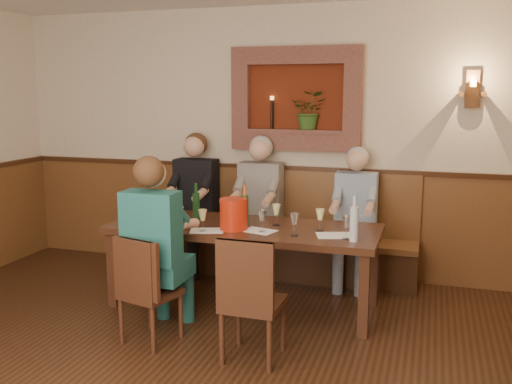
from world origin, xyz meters
TOP-DOWN VIEW (x-y plane):
  - room_shell at (0.00, 0.00)m, footprint 6.04×6.04m
  - wainscoting at (0.00, -0.00)m, footprint 6.02×6.02m
  - wall_niche at (0.24, 2.94)m, footprint 1.36×0.30m
  - wall_sconce at (1.90, 2.93)m, footprint 0.25×0.20m
  - dining_table at (0.00, 1.85)m, footprint 2.40×0.90m
  - bench at (0.00, 2.79)m, footprint 3.00×0.45m
  - chair_near_left at (-0.46, 0.91)m, footprint 0.46×0.46m
  - chair_near_right at (0.40, 0.87)m, footprint 0.42×0.42m
  - person_bench_left at (-0.85, 2.69)m, footprint 0.45×0.55m
  - person_bench_mid at (-0.12, 2.69)m, footprint 0.44×0.54m
  - person_bench_right at (0.87, 2.69)m, footprint 0.41×0.50m
  - person_chair_front at (-0.46, 1.07)m, footprint 0.43×0.53m
  - spittoon_bucket at (-0.03, 1.68)m, footprint 0.32×0.32m
  - wine_bottle_green_a at (0.03, 1.79)m, footprint 0.08×0.08m
  - wine_bottle_green_b at (-0.46, 1.85)m, footprint 0.08×0.08m
  - water_bottle at (1.01, 1.60)m, footprint 0.08×0.08m
  - tasting_sheet_a at (-0.71, 1.79)m, footprint 0.35×0.28m
  - tasting_sheet_b at (0.19, 1.70)m, footprint 0.33×0.27m
  - tasting_sheet_c at (0.84, 1.74)m, footprint 0.36×0.31m
  - tasting_sheet_d at (-0.24, 1.57)m, footprint 0.33×0.28m
  - wine_glass_0 at (-0.95, 1.71)m, footprint 0.08×0.08m
  - wine_glass_1 at (-0.71, 1.92)m, footprint 0.08×0.08m
  - wine_glass_2 at (-0.51, 1.60)m, footprint 0.08×0.08m
  - wine_glass_3 at (-0.25, 2.00)m, footprint 0.08×0.08m
  - wine_glass_4 at (0.02, 1.75)m, footprint 0.08×0.08m
  - wine_glass_5 at (0.28, 1.94)m, footprint 0.08×0.08m
  - wine_glass_6 at (0.52, 1.63)m, footprint 0.08×0.08m
  - wine_glass_7 at (0.69, 1.86)m, footprint 0.08×0.08m
  - wine_glass_8 at (0.94, 1.65)m, footprint 0.08×0.08m
  - wine_glass_9 at (-0.26, 1.54)m, footprint 0.08×0.08m
  - wine_glass_10 at (-0.65, 1.66)m, footprint 0.08×0.08m
  - wine_glass_11 at (0.23, 1.67)m, footprint 0.08×0.08m

SIDE VIEW (x-z plane):
  - chair_near_left at x=-0.46m, z-range -0.18..0.68m
  - chair_near_right at x=0.40m, z-range -0.20..0.74m
  - bench at x=0.00m, z-range -0.23..0.88m
  - person_bench_right at x=0.87m, z-range -0.12..1.27m
  - wainscoting at x=0.00m, z-range 0.01..1.16m
  - person_chair_front at x=-0.46m, z-range -0.12..1.33m
  - person_bench_mid at x=-0.12m, z-range -0.12..1.35m
  - person_bench_left at x=-0.85m, z-range -0.13..1.37m
  - dining_table at x=0.00m, z-range 0.30..1.05m
  - tasting_sheet_a at x=-0.71m, z-range 0.75..0.75m
  - tasting_sheet_b at x=0.19m, z-range 0.75..0.75m
  - tasting_sheet_c at x=0.84m, z-range 0.75..0.75m
  - tasting_sheet_d at x=-0.24m, z-range 0.75..0.75m
  - wine_glass_0 at x=-0.95m, z-range 0.75..0.94m
  - wine_glass_1 at x=-0.71m, z-range 0.75..0.94m
  - wine_glass_2 at x=-0.51m, z-range 0.75..0.94m
  - wine_glass_3 at x=-0.25m, z-range 0.75..0.94m
  - wine_glass_4 at x=0.02m, z-range 0.75..0.94m
  - wine_glass_5 at x=0.28m, z-range 0.75..0.94m
  - wine_glass_6 at x=0.52m, z-range 0.75..0.94m
  - wine_glass_7 at x=0.69m, z-range 0.75..0.94m
  - wine_glass_8 at x=0.94m, z-range 0.75..0.94m
  - wine_glass_9 at x=-0.26m, z-range 0.75..0.94m
  - wine_glass_10 at x=-0.65m, z-range 0.75..0.94m
  - wine_glass_11 at x=0.23m, z-range 0.75..0.94m
  - spittoon_bucket at x=-0.03m, z-range 0.75..1.02m
  - wine_bottle_green_b at x=-0.46m, z-range 0.72..1.07m
  - water_bottle at x=1.01m, z-range 0.71..1.08m
  - wine_bottle_green_a at x=0.03m, z-range 0.71..1.09m
  - wall_niche at x=0.24m, z-range 1.28..2.34m
  - room_shell at x=0.00m, z-range 0.48..3.30m
  - wall_sconce at x=1.90m, z-range 1.77..2.12m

